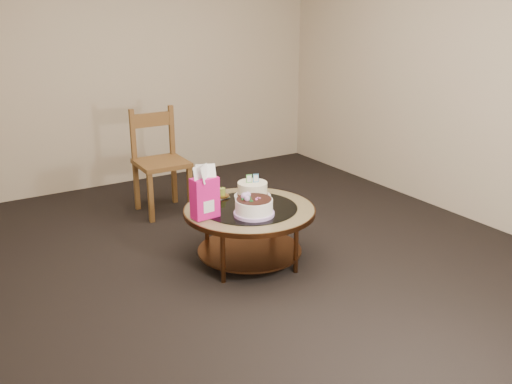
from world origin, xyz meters
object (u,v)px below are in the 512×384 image
gift_bag (205,192)px  decorated_cake (254,208)px  cream_cake (252,190)px  dining_chair (160,161)px  coffee_table (249,217)px

gift_bag → decorated_cake: bearing=-30.2°
gift_bag → cream_cake: bearing=15.8°
gift_bag → dining_chair: 1.46m
coffee_table → cream_cake: cream_cake is taller
coffee_table → decorated_cake: bearing=-109.9°
cream_cake → dining_chair: 1.27m
cream_cake → dining_chair: bearing=120.9°
cream_cake → dining_chair: size_ratio=0.30×
cream_cake → dining_chair: (-0.29, 1.23, -0.01)m
dining_chair → gift_bag: bearing=-98.1°
coffee_table → decorated_cake: 0.22m
cream_cake → coffee_table: bearing=-109.1°
dining_chair → cream_cake: bearing=-75.3°
cream_cake → gift_bag: size_ratio=0.76×
gift_bag → dining_chair: size_ratio=0.39×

